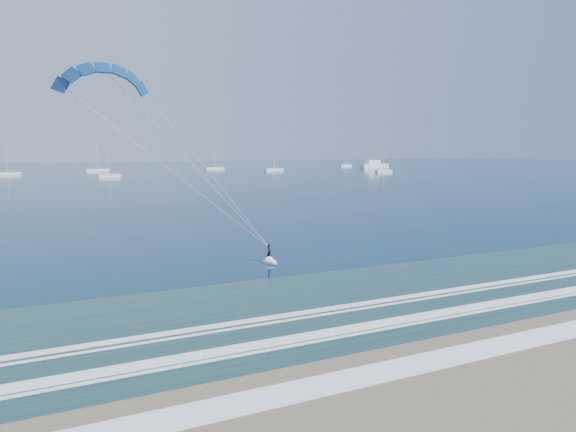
# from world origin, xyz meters

# --- Properties ---
(ground) EXTENTS (900.00, 900.00, 0.00)m
(ground) POSITION_xyz_m (0.00, 0.00, 0.00)
(ground) COLOR #082D47
(ground) RESTS_ON ground
(kitesurfer_rig) EXTENTS (20.67, 5.79, 18.53)m
(kitesurfer_rig) POSITION_xyz_m (-11.09, 23.26, 9.45)
(kitesurfer_rig) COLOR yellow
(kitesurfer_rig) RESTS_ON ground
(motor_yacht) EXTENTS (16.98, 4.53, 6.75)m
(motor_yacht) POSITION_xyz_m (149.16, 226.37, 1.85)
(motor_yacht) COLOR white
(motor_yacht) RESTS_ON ground
(sailboat_2) EXTENTS (9.91, 2.40, 13.20)m
(sailboat_2) POSITION_xyz_m (-37.04, 229.04, 0.69)
(sailboat_2) COLOR white
(sailboat_2) RESTS_ON ground
(sailboat_3) EXTENTS (7.88, 2.40, 11.05)m
(sailboat_3) POSITION_xyz_m (0.17, 191.63, 0.68)
(sailboat_3) COLOR white
(sailboat_3) RESTS_ON ground
(sailboat_4) EXTENTS (10.11, 2.40, 13.55)m
(sailboat_4) POSITION_xyz_m (61.36, 250.32, 0.69)
(sailboat_4) COLOR white
(sailboat_4) RESTS_ON ground
(sailboat_5) EXTENTS (9.55, 2.40, 12.93)m
(sailboat_5) POSITION_xyz_m (82.85, 218.75, 0.69)
(sailboat_5) COLOR white
(sailboat_5) RESTS_ON ground
(sailboat_6) EXTENTS (8.21, 2.40, 11.20)m
(sailboat_6) POSITION_xyz_m (121.70, 179.12, 0.68)
(sailboat_6) COLOR white
(sailboat_6) RESTS_ON ground
(sailboat_7) EXTENTS (10.43, 2.40, 13.61)m
(sailboat_7) POSITION_xyz_m (1.21, 250.15, 0.69)
(sailboat_7) COLOR white
(sailboat_7) RESTS_ON ground
(sailboat_8) EXTENTS (7.79, 2.40, 11.02)m
(sailboat_8) POSITION_xyz_m (151.51, 260.96, 0.68)
(sailboat_8) COLOR white
(sailboat_8) RESTS_ON ground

